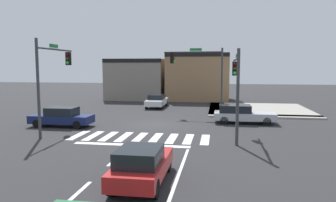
{
  "coord_description": "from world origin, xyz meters",
  "views": [
    {
      "loc": [
        4.86,
        -23.97,
        4.47
      ],
      "look_at": [
        0.97,
        0.9,
        1.76
      ],
      "focal_mm": 34.35,
      "sensor_mm": 36.0,
      "label": 1
    }
  ],
  "objects_px": {
    "car_white": "(157,101)",
    "traffic_signal_northeast": "(200,68)",
    "traffic_signal_southeast": "(236,78)",
    "car_red": "(142,165)",
    "car_navy": "(62,117)",
    "car_silver": "(242,114)",
    "traffic_signal_southwest": "(52,71)"
  },
  "relations": [
    {
      "from": "car_white",
      "to": "traffic_signal_northeast",
      "type": "bearing_deg",
      "value": 47.35
    },
    {
      "from": "traffic_signal_southeast",
      "to": "car_white",
      "type": "height_order",
      "value": "traffic_signal_southeast"
    },
    {
      "from": "traffic_signal_southeast",
      "to": "car_red",
      "type": "height_order",
      "value": "traffic_signal_southeast"
    },
    {
      "from": "traffic_signal_southeast",
      "to": "car_navy",
      "type": "xyz_separation_m",
      "value": [
        -12.61,
        1.99,
        -3.02
      ]
    },
    {
      "from": "car_red",
      "to": "car_silver",
      "type": "bearing_deg",
      "value": -18.34
    },
    {
      "from": "traffic_signal_northeast",
      "to": "traffic_signal_southeast",
      "type": "distance_m",
      "value": 10.03
    },
    {
      "from": "traffic_signal_southwest",
      "to": "car_navy",
      "type": "xyz_separation_m",
      "value": [
        -0.61,
        2.26,
        -3.47
      ]
    },
    {
      "from": "car_navy",
      "to": "car_red",
      "type": "xyz_separation_m",
      "value": [
        8.69,
        -10.58,
        0.03
      ]
    },
    {
      "from": "traffic_signal_southeast",
      "to": "car_navy",
      "type": "distance_m",
      "value": 13.12
    },
    {
      "from": "traffic_signal_southeast",
      "to": "car_red",
      "type": "bearing_deg",
      "value": 155.46
    },
    {
      "from": "traffic_signal_southwest",
      "to": "car_white",
      "type": "xyz_separation_m",
      "value": [
        4.27,
        14.49,
        -3.47
      ]
    },
    {
      "from": "car_silver",
      "to": "traffic_signal_northeast",
      "type": "bearing_deg",
      "value": 131.14
    },
    {
      "from": "car_silver",
      "to": "car_white",
      "type": "relative_size",
      "value": 1.04
    },
    {
      "from": "traffic_signal_southwest",
      "to": "traffic_signal_southeast",
      "type": "height_order",
      "value": "traffic_signal_southwest"
    },
    {
      "from": "traffic_signal_southwest",
      "to": "car_silver",
      "type": "height_order",
      "value": "traffic_signal_southwest"
    },
    {
      "from": "traffic_signal_southwest",
      "to": "car_silver",
      "type": "xyz_separation_m",
      "value": [
        12.78,
        5.86,
        -3.46
      ]
    },
    {
      "from": "traffic_signal_southwest",
      "to": "car_navy",
      "type": "bearing_deg",
      "value": 15.02
    },
    {
      "from": "car_navy",
      "to": "car_white",
      "type": "bearing_deg",
      "value": -111.75
    },
    {
      "from": "traffic_signal_southeast",
      "to": "traffic_signal_southwest",
      "type": "bearing_deg",
      "value": 91.27
    },
    {
      "from": "car_white",
      "to": "car_silver",
      "type": "bearing_deg",
      "value": 44.61
    },
    {
      "from": "traffic_signal_northeast",
      "to": "car_white",
      "type": "relative_size",
      "value": 1.35
    },
    {
      "from": "traffic_signal_northeast",
      "to": "traffic_signal_southeast",
      "type": "bearing_deg",
      "value": 105.91
    },
    {
      "from": "traffic_signal_southeast",
      "to": "car_white",
      "type": "xyz_separation_m",
      "value": [
        -7.73,
        14.22,
        -3.01
      ]
    },
    {
      "from": "traffic_signal_southeast",
      "to": "car_silver",
      "type": "xyz_separation_m",
      "value": [
        0.78,
        5.59,
        -3.01
      ]
    },
    {
      "from": "traffic_signal_southwest",
      "to": "car_red",
      "type": "bearing_deg",
      "value": -135.84
    },
    {
      "from": "traffic_signal_southwest",
      "to": "traffic_signal_southeast",
      "type": "relative_size",
      "value": 1.13
    },
    {
      "from": "traffic_signal_southeast",
      "to": "car_red",
      "type": "distance_m",
      "value": 9.9
    },
    {
      "from": "traffic_signal_northeast",
      "to": "car_white",
      "type": "height_order",
      "value": "traffic_signal_northeast"
    },
    {
      "from": "traffic_signal_southwest",
      "to": "car_white",
      "type": "bearing_deg",
      "value": -16.43
    },
    {
      "from": "traffic_signal_northeast",
      "to": "car_navy",
      "type": "height_order",
      "value": "traffic_signal_northeast"
    },
    {
      "from": "traffic_signal_northeast",
      "to": "car_navy",
      "type": "bearing_deg",
      "value": 37.74
    },
    {
      "from": "traffic_signal_northeast",
      "to": "car_red",
      "type": "relative_size",
      "value": 1.45
    }
  ]
}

